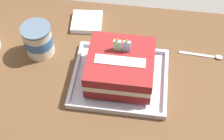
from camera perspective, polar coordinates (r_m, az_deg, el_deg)
name	(u,v)px	position (r m, az deg, el deg)	size (l,w,h in m)	color
dining_table	(105,88)	(1.24, -1.26, -3.25)	(1.21, 0.70, 0.75)	brown
foil_tray	(120,79)	(1.12, 1.40, -1.53)	(0.32, 0.28, 0.02)	silver
birthday_cake	(120,67)	(1.06, 1.47, 0.57)	(0.21, 0.21, 0.15)	maroon
ice_cream_tub	(38,40)	(1.18, -12.84, 5.18)	(0.11, 0.11, 0.12)	silver
serving_spoon_by_bowls	(211,56)	(1.23, 16.94, 2.35)	(0.16, 0.03, 0.01)	silver
napkin_pile	(87,22)	(1.29, -4.43, 8.44)	(0.13, 0.12, 0.02)	white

